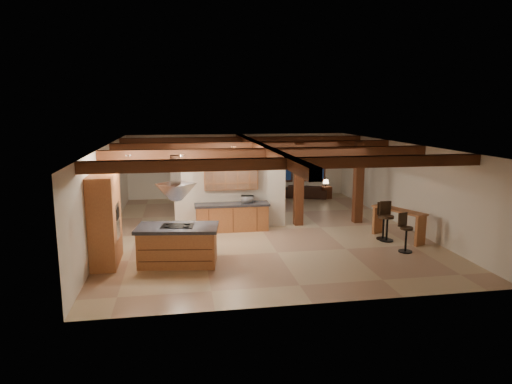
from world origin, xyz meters
TOP-DOWN VIEW (x-y plane):
  - ground at (0.00, 0.00)m, footprint 12.00×12.00m
  - room_walls at (0.00, 0.00)m, footprint 12.00×12.00m
  - ceiling_beams at (0.00, 0.00)m, footprint 10.00×12.00m
  - timber_posts at (2.50, 0.50)m, footprint 2.50×0.30m
  - partition_wall at (-1.00, 0.50)m, footprint 3.80×0.18m
  - pantry_cabinet at (-4.67, -2.60)m, footprint 0.67×1.60m
  - back_counter at (-1.00, 0.11)m, footprint 2.50×0.66m
  - upper_display_cabinet at (-1.00, 0.31)m, footprint 1.80×0.36m
  - range_hood at (-2.80, -2.99)m, footprint 1.10×1.10m
  - back_windows at (2.80, 5.93)m, footprint 2.70×0.07m
  - framed_art at (-1.50, 5.94)m, footprint 0.65×0.05m
  - recessed_cans at (-2.53, -1.93)m, footprint 3.16×2.46m
  - kitchen_island at (-2.80, -2.99)m, footprint 2.26×1.41m
  - dining_table at (-0.39, 2.74)m, footprint 1.77×1.01m
  - sofa at (3.00, 5.29)m, footprint 2.15×1.44m
  - microwave at (-0.48, 0.11)m, footprint 0.46×0.34m
  - bar_counter at (4.04, -1.77)m, footprint 1.17×1.86m
  - side_table at (3.86, 4.92)m, footprint 0.51×0.51m
  - table_lamp at (3.86, 4.92)m, footprint 0.27×0.27m
  - bar_stool_a at (3.63, -3.00)m, footprint 0.42×0.43m
  - bar_stool_b at (3.60, -1.86)m, footprint 0.43×0.43m
  - bar_stool_c at (3.58, -1.68)m, footprint 0.40×0.42m
  - dining_chairs at (-0.39, 2.74)m, footprint 2.10×2.10m

SIDE VIEW (x-z plane):
  - ground at x=0.00m, z-range 0.00..0.00m
  - side_table at x=3.86m, z-range 0.00..0.55m
  - sofa at x=3.00m, z-range 0.00..0.59m
  - dining_table at x=-0.39m, z-range 0.00..0.62m
  - back_counter at x=-1.00m, z-range 0.01..0.95m
  - kitchen_island at x=-2.80m, z-range 0.00..1.06m
  - bar_stool_a at x=3.63m, z-range 0.01..1.13m
  - bar_stool_c at x=3.58m, z-range 0.01..1.17m
  - dining_chairs at x=-0.39m, z-range 0.01..1.19m
  - bar_stool_b at x=3.60m, z-range 0.01..1.23m
  - bar_counter at x=4.04m, z-range 0.17..1.13m
  - table_lamp at x=3.86m, z-range 0.61..0.93m
  - microwave at x=-0.48m, z-range 0.94..1.17m
  - partition_wall at x=-1.00m, z-range 0.00..2.20m
  - pantry_cabinet at x=-4.67m, z-range 0.00..2.40m
  - back_windows at x=2.80m, z-range 0.65..2.35m
  - framed_art at x=-1.50m, z-range 1.27..2.12m
  - timber_posts at x=2.50m, z-range 0.31..3.21m
  - room_walls at x=0.00m, z-range -4.22..7.78m
  - range_hood at x=-2.80m, z-range 1.08..2.48m
  - upper_display_cabinet at x=-1.00m, z-range 1.37..2.33m
  - ceiling_beams at x=0.00m, z-range 2.62..2.90m
  - recessed_cans at x=-2.53m, z-range 2.85..2.89m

